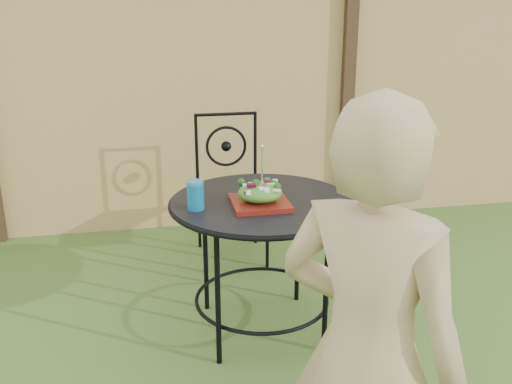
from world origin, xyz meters
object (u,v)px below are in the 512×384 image
Objects in this scene: patio_chair at (230,184)px; diner at (367,359)px; patio_table at (262,226)px; salad_plate at (260,203)px.

diner reaches higher than patio_chair.
diner is at bearing -89.48° from patio_table.
patio_table is 3.42× the size of salad_plate.
diner is at bearing -88.31° from salad_plate.
diner reaches higher than patio_table.
salad_plate is (-0.03, -0.07, 0.15)m from patio_table.
patio_table is 0.63× the size of diner.
patio_chair is 3.52× the size of salad_plate.
diner is at bearing -89.31° from patio_chair.
salad_plate is at bearing -109.13° from patio_table.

